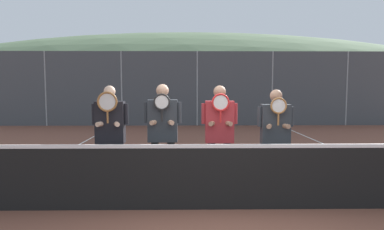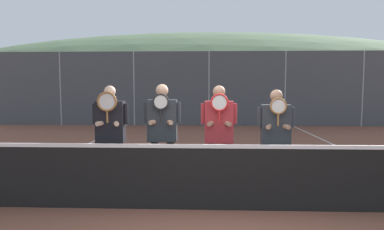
{
  "view_description": "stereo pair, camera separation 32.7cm",
  "coord_description": "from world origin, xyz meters",
  "px_view_note": "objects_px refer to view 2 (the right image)",
  "views": [
    {
      "loc": [
        -0.47,
        -4.97,
        1.84
      ],
      "look_at": [
        -0.39,
        0.98,
        1.34
      ],
      "focal_mm": 32.0,
      "sensor_mm": 36.0,
      "label": 1
    },
    {
      "loc": [
        -0.15,
        -4.97,
        1.84
      ],
      "look_at": [
        -0.39,
        0.98,
        1.34
      ],
      "focal_mm": 32.0,
      "sensor_mm": 36.0,
      "label": 2
    }
  ],
  "objects_px": {
    "player_center_right": "(219,130)",
    "car_left_of_center": "(182,104)",
    "car_far_left": "(93,102)",
    "player_leftmost": "(110,131)",
    "car_right_of_center": "(372,104)",
    "car_center": "(274,103)",
    "player_rightmost": "(276,133)",
    "player_center_left": "(162,129)"
  },
  "relations": [
    {
      "from": "player_center_right",
      "to": "car_left_of_center",
      "type": "distance_m",
      "value": 12.92
    },
    {
      "from": "car_far_left",
      "to": "car_left_of_center",
      "type": "relative_size",
      "value": 0.94
    },
    {
      "from": "player_leftmost",
      "to": "car_right_of_center",
      "type": "height_order",
      "value": "player_leftmost"
    },
    {
      "from": "player_center_right",
      "to": "car_center",
      "type": "xyz_separation_m",
      "value": [
        3.4,
        12.63,
        -0.14
      ]
    },
    {
      "from": "car_far_left",
      "to": "car_right_of_center",
      "type": "distance_m",
      "value": 14.79
    },
    {
      "from": "player_rightmost",
      "to": "car_center",
      "type": "height_order",
      "value": "car_center"
    },
    {
      "from": "player_leftmost",
      "to": "car_left_of_center",
      "type": "bearing_deg",
      "value": 88.58
    },
    {
      "from": "player_leftmost",
      "to": "player_center_right",
      "type": "bearing_deg",
      "value": 1.59
    },
    {
      "from": "car_left_of_center",
      "to": "player_rightmost",
      "type": "bearing_deg",
      "value": -79.15
    },
    {
      "from": "player_center_left",
      "to": "car_far_left",
      "type": "xyz_separation_m",
      "value": [
        -5.36,
        12.56,
        -0.16
      ]
    },
    {
      "from": "player_leftmost",
      "to": "player_rightmost",
      "type": "height_order",
      "value": "player_leftmost"
    },
    {
      "from": "player_rightmost",
      "to": "car_right_of_center",
      "type": "xyz_separation_m",
      "value": [
        7.51,
        12.45,
        -0.16
      ]
    },
    {
      "from": "player_center_left",
      "to": "player_center_right",
      "type": "distance_m",
      "value": 0.96
    },
    {
      "from": "car_far_left",
      "to": "car_center",
      "type": "height_order",
      "value": "car_center"
    },
    {
      "from": "player_center_left",
      "to": "player_center_right",
      "type": "xyz_separation_m",
      "value": [
        0.96,
        -0.03,
        -0.02
      ]
    },
    {
      "from": "car_far_left",
      "to": "player_rightmost",
      "type": "bearing_deg",
      "value": -60.03
    },
    {
      "from": "player_center_right",
      "to": "car_left_of_center",
      "type": "height_order",
      "value": "player_center_right"
    },
    {
      "from": "player_center_right",
      "to": "player_rightmost",
      "type": "bearing_deg",
      "value": -0.78
    },
    {
      "from": "player_leftmost",
      "to": "car_center",
      "type": "xyz_separation_m",
      "value": [
        5.23,
        12.68,
        -0.14
      ]
    },
    {
      "from": "player_center_right",
      "to": "car_left_of_center",
      "type": "xyz_separation_m",
      "value": [
        -1.51,
        12.83,
        -0.21
      ]
    },
    {
      "from": "car_left_of_center",
      "to": "car_right_of_center",
      "type": "distance_m",
      "value": 9.98
    },
    {
      "from": "player_center_left",
      "to": "car_center",
      "type": "xyz_separation_m",
      "value": [
        4.36,
        12.6,
        -0.16
      ]
    },
    {
      "from": "car_center",
      "to": "player_leftmost",
      "type": "bearing_deg",
      "value": -112.42
    },
    {
      "from": "player_leftmost",
      "to": "car_far_left",
      "type": "distance_m",
      "value": 13.42
    },
    {
      "from": "player_leftmost",
      "to": "car_center",
      "type": "distance_m",
      "value": 13.72
    },
    {
      "from": "car_left_of_center",
      "to": "car_center",
      "type": "xyz_separation_m",
      "value": [
        4.91,
        -0.2,
        0.07
      ]
    },
    {
      "from": "player_center_left",
      "to": "player_rightmost",
      "type": "distance_m",
      "value": 1.91
    },
    {
      "from": "car_left_of_center",
      "to": "car_right_of_center",
      "type": "relative_size",
      "value": 0.93
    },
    {
      "from": "player_center_left",
      "to": "player_rightmost",
      "type": "height_order",
      "value": "player_center_left"
    },
    {
      "from": "player_center_left",
      "to": "car_far_left",
      "type": "height_order",
      "value": "car_far_left"
    },
    {
      "from": "player_center_right",
      "to": "car_right_of_center",
      "type": "relative_size",
      "value": 0.4
    },
    {
      "from": "car_far_left",
      "to": "player_leftmost",
      "type": "bearing_deg",
      "value": -70.45
    },
    {
      "from": "car_far_left",
      "to": "car_center",
      "type": "bearing_deg",
      "value": 0.18
    },
    {
      "from": "player_center_right",
      "to": "car_right_of_center",
      "type": "bearing_deg",
      "value": 55.78
    },
    {
      "from": "player_leftmost",
      "to": "player_center_right",
      "type": "xyz_separation_m",
      "value": [
        1.83,
        0.05,
        0.01
      ]
    },
    {
      "from": "player_center_left",
      "to": "car_right_of_center",
      "type": "distance_m",
      "value": 15.58
    },
    {
      "from": "car_center",
      "to": "car_right_of_center",
      "type": "height_order",
      "value": "car_center"
    },
    {
      "from": "player_center_left",
      "to": "car_left_of_center",
      "type": "distance_m",
      "value": 12.81
    },
    {
      "from": "car_left_of_center",
      "to": "player_leftmost",
      "type": "bearing_deg",
      "value": -91.42
    },
    {
      "from": "player_center_left",
      "to": "car_right_of_center",
      "type": "bearing_deg",
      "value": 52.79
    },
    {
      "from": "player_center_left",
      "to": "player_rightmost",
      "type": "bearing_deg",
      "value": -1.36
    },
    {
      "from": "player_center_right",
      "to": "player_leftmost",
      "type": "bearing_deg",
      "value": -178.41
    }
  ]
}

